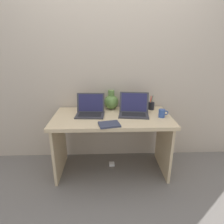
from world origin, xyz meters
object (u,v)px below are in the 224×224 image
Objects in this scene: laptop_right at (134,109)px; green_vase at (111,101)px; notebook_stack at (109,124)px; power_brick at (112,164)px; coffee_mug at (162,113)px; laptop_left at (90,109)px; pen_cup at (151,106)px.

laptop_right is 0.33m from green_vase.
notebook_stack reaches higher than power_brick.
coffee_mug is at bearing -29.72° from green_vase.
coffee_mug is at bearing -13.89° from power_brick.
notebook_stack is 0.64m from coffee_mug.
laptop_left reaches higher than coffee_mug.
laptop_right is at bearing 159.53° from coffee_mug.
coffee_mug is at bearing -20.47° from laptop_right.
laptop_left is 1.87× the size of pen_cup.
green_vase reaches higher than pen_cup.
green_vase is 3.46× the size of power_brick.
notebook_stack is (-0.04, -0.54, -0.09)m from green_vase.
power_brick is at bearing 174.24° from laptop_right.
power_brick is at bearing -164.90° from pen_cup.
green_vase is 0.51m from pen_cup.
green_vase is 0.66m from coffee_mug.
laptop_right is 1.77× the size of notebook_stack.
power_brick is at bearing -91.77° from green_vase.
notebook_stack is at bearing -94.23° from green_vase.
laptop_right is at bearing -0.40° from laptop_left.
laptop_left is 0.40m from notebook_stack.
laptop_right is at bearing -38.83° from green_vase.
coffee_mug is 0.29m from pen_cup.
coffee_mug is at bearing 19.44° from notebook_stack.
laptop_right reaches higher than power_brick.
notebook_stack is at bearing -160.56° from coffee_mug.
pen_cup is (0.76, 0.16, -0.02)m from laptop_left.
pen_cup reaches higher than notebook_stack.
pen_cup reaches higher than coffee_mug.
notebook_stack is (-0.30, -0.33, -0.06)m from laptop_right.
pen_cup is at bearing 42.03° from notebook_stack.
pen_cup is 2.61× the size of power_brick.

